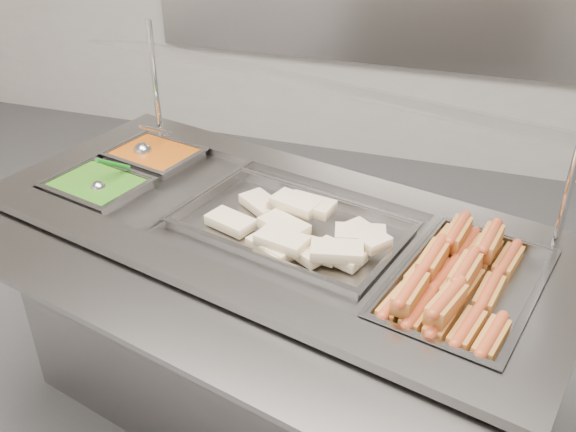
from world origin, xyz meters
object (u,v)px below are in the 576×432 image
(sneeze_guard, at_px, (312,87))
(ladle, at_px, (144,150))
(pan_hotdogs, at_px, (464,295))
(steam_counter, at_px, (276,327))
(pan_wraps, at_px, (291,230))
(serving_spoon, at_px, (101,184))

(sneeze_guard, distance_m, ladle, 0.70)
(pan_hotdogs, bearing_deg, steam_counter, 165.77)
(pan_hotdogs, xyz_separation_m, pan_wraps, (-0.49, 0.13, 0.01))
(pan_hotdogs, xyz_separation_m, serving_spoon, (-1.12, 0.14, 0.05))
(steam_counter, xyz_separation_m, ladle, (-0.57, 0.27, 0.41))
(ladle, bearing_deg, pan_wraps, -24.17)
(ladle, relative_size, serving_spoon, 1.09)
(sneeze_guard, relative_size, serving_spoon, 9.43)
(steam_counter, relative_size, sneeze_guard, 1.21)
(sneeze_guard, height_order, pan_hotdogs, sneeze_guard)
(steam_counter, distance_m, ladle, 0.75)
(steam_counter, xyz_separation_m, pan_wraps, (0.05, -0.01, 0.38))
(pan_wraps, bearing_deg, serving_spoon, 178.29)
(sneeze_guard, xyz_separation_m, pan_wraps, (0.00, -0.20, -0.35))
(pan_wraps, distance_m, serving_spoon, 0.63)
(pan_wraps, xyz_separation_m, ladle, (-0.62, 0.28, 0.03))
(steam_counter, relative_size, pan_wraps, 2.68)
(pan_hotdogs, bearing_deg, serving_spoon, 172.66)
(serving_spoon, bearing_deg, steam_counter, -0.53)
(pan_hotdogs, relative_size, pan_wraps, 0.81)
(steam_counter, distance_m, serving_spoon, 0.71)
(sneeze_guard, height_order, pan_wraps, sneeze_guard)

